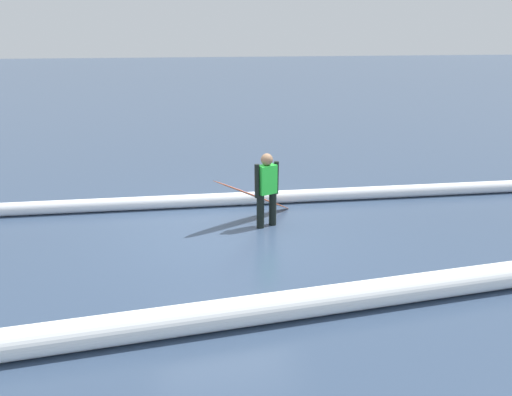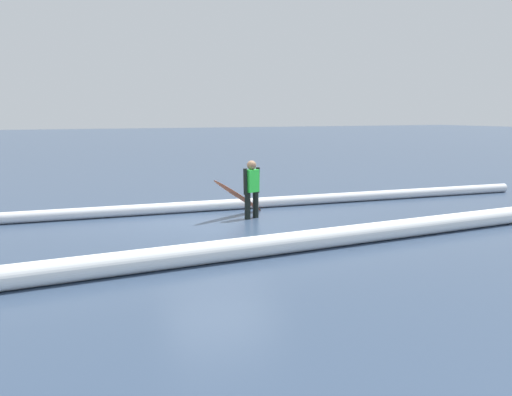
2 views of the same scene
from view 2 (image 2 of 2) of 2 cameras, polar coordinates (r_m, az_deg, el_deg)
ground_plane at (r=13.37m, az=-3.50°, el=-2.44°), size 162.61×162.61×0.00m
surfer at (r=13.80m, az=-0.43°, el=1.15°), size 0.49×0.31×1.38m
surfboard at (r=14.13m, az=-1.69°, el=0.17°), size 1.85×1.33×1.01m
wave_crest_foreground at (r=15.27m, az=-1.34°, el=-0.56°), size 17.71×1.30×0.27m
wave_crest_midground at (r=11.51m, az=10.68°, el=-3.38°), size 19.00×1.56×0.37m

